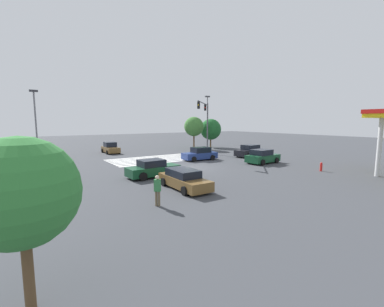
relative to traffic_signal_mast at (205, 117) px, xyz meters
The scene contains 16 objects.
ground_plane 10.94m from the traffic_signal_mast, 45.00° to the left, with size 147.45×147.45×0.00m, color #3D3F44.
crosswalk_markings 8.65m from the traffic_signal_mast, ahead, with size 12.41×6.30×0.01m.
traffic_signal_mast is the anchor object (origin of this frame).
car_0 18.42m from the traffic_signal_mast, 48.26° to the left, with size 2.07×4.83×1.39m.
car_1 15.31m from the traffic_signal_mast, 46.47° to the right, with size 2.04×4.41×1.67m.
car_2 6.09m from the traffic_signal_mast, 43.89° to the left, with size 4.45×2.28×1.59m.
car_3 10.12m from the traffic_signal_mast, 100.30° to the left, with size 4.21×2.37×1.60m.
car_4 7.69m from the traffic_signal_mast, 136.81° to the left, with size 4.49×2.39×1.64m.
car_6 15.44m from the traffic_signal_mast, 35.28° to the left, with size 4.62×2.21×1.52m.
pedestrian 22.28m from the traffic_signal_mast, 46.06° to the left, with size 0.41×0.41×1.78m.
street_light_pole_a 7.27m from the traffic_signal_mast, 129.64° to the right, with size 0.80×0.36×8.95m.
street_light_pole_b 20.17m from the traffic_signal_mast, ahead, with size 0.80×0.36×8.05m.
tree_corner_a 30.27m from the traffic_signal_mast, 44.62° to the left, with size 2.75×2.75×4.46m.
tree_corner_b 9.23m from the traffic_signal_mast, 114.59° to the right, with size 3.37×3.37×5.59m.
tree_corner_c 12.24m from the traffic_signal_mast, 131.80° to the right, with size 3.86×3.86×5.26m.
fire_hydrant 16.25m from the traffic_signal_mast, 99.69° to the left, with size 0.22×0.22×0.86m.
Camera 1 is at (14.70, 21.80, 4.79)m, focal length 24.00 mm.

